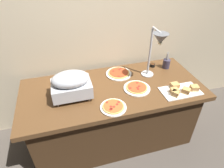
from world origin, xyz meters
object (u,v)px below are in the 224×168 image
(sauce_cup_near, at_px, (153,65))
(utensil_holder, at_px, (166,63))
(pizza_plate_raised_stand, at_px, (137,88))
(sandwich_platter, at_px, (181,90))
(chafing_dish, at_px, (71,84))
(pizza_plate_center, at_px, (113,107))
(heat_lamp, at_px, (158,43))
(pizza_plate_front, at_px, (119,73))

(sauce_cup_near, distance_m, utensil_holder, 0.16)
(pizza_plate_raised_stand, relative_size, sauce_cup_near, 4.72)
(sandwich_platter, bearing_deg, chafing_dish, 168.44)
(pizza_plate_center, height_order, pizza_plate_raised_stand, same)
(heat_lamp, relative_size, sauce_cup_near, 9.67)
(pizza_plate_front, relative_size, utensil_holder, 1.37)
(pizza_plate_center, bearing_deg, pizza_plate_front, 67.63)
(pizza_plate_front, xyz_separation_m, pizza_plate_center, (-0.22, -0.53, 0.00))
(chafing_dish, relative_size, pizza_plate_front, 1.26)
(sandwich_platter, height_order, sauce_cup_near, sandwich_platter)
(pizza_plate_front, xyz_separation_m, sandwich_platter, (0.51, -0.49, 0.01))
(chafing_dish, bearing_deg, sandwich_platter, -11.56)
(heat_lamp, xyz_separation_m, pizza_plate_front, (-0.32, 0.23, -0.43))
(sandwich_platter, distance_m, utensil_holder, 0.48)
(chafing_dish, relative_size, pizza_plate_center, 1.52)
(pizza_plate_front, bearing_deg, heat_lamp, -36.16)
(pizza_plate_raised_stand, distance_m, utensil_holder, 0.58)
(utensil_holder, bearing_deg, pizza_plate_center, -147.66)
(pizza_plate_raised_stand, bearing_deg, utensil_holder, 31.33)
(sauce_cup_near, bearing_deg, pizza_plate_raised_stand, -133.63)
(chafing_dish, bearing_deg, pizza_plate_front, 25.84)
(heat_lamp, bearing_deg, utensil_holder, 37.50)
(heat_lamp, bearing_deg, pizza_plate_center, -150.61)
(pizza_plate_front, height_order, sauce_cup_near, sauce_cup_near)
(pizza_plate_front, distance_m, pizza_plate_raised_stand, 0.33)
(pizza_plate_raised_stand, height_order, sauce_cup_near, sauce_cup_near)
(chafing_dish, xyz_separation_m, sandwich_platter, (1.06, -0.22, -0.13))
(chafing_dish, xyz_separation_m, utensil_holder, (1.15, 0.25, -0.10))
(pizza_plate_center, relative_size, sauce_cup_near, 4.15)
(pizza_plate_center, distance_m, sauce_cup_near, 0.89)
(pizza_plate_raised_stand, relative_size, sandwich_platter, 0.69)
(pizza_plate_raised_stand, bearing_deg, pizza_plate_center, -146.11)
(heat_lamp, xyz_separation_m, utensil_holder, (0.28, 0.21, -0.38))
(utensil_holder, bearing_deg, sandwich_platter, -100.40)
(heat_lamp, relative_size, pizza_plate_front, 1.92)
(pizza_plate_raised_stand, bearing_deg, pizza_plate_front, 106.87)
(pizza_plate_front, bearing_deg, utensil_holder, -1.64)
(heat_lamp, xyz_separation_m, pizza_plate_center, (-0.53, -0.30, -0.43))
(pizza_plate_center, xyz_separation_m, sauce_cup_near, (0.67, 0.58, 0.01))
(heat_lamp, height_order, pizza_plate_center, heat_lamp)
(heat_lamp, xyz_separation_m, sandwich_platter, (0.19, -0.26, -0.42))
(heat_lamp, relative_size, utensil_holder, 2.64)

